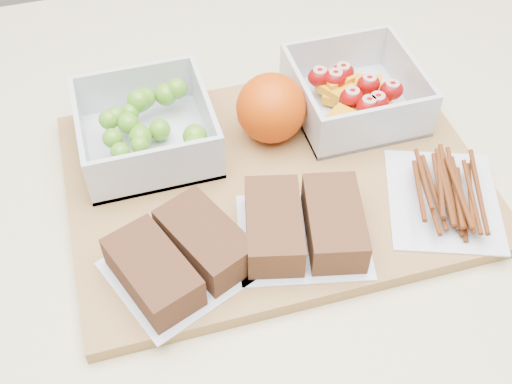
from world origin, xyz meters
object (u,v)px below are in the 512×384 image
grape_container (149,129)px  orange (271,108)px  sandwich_bag_center (304,225)px  fruit_container (354,94)px  sandwich_bag_left (180,257)px  pretzel_bag (446,191)px  cutting_board (275,181)px

grape_container → orange: orange is taller
sandwich_bag_center → fruit_container: bearing=54.0°
orange → sandwich_bag_left: 0.20m
grape_container → pretzel_bag: bearing=-31.0°
cutting_board → fruit_container: 0.14m
pretzel_bag → fruit_container: bearing=103.2°
cutting_board → sandwich_bag_center: size_ratio=2.95×
cutting_board → orange: (0.01, 0.06, 0.05)m
grape_container → sandwich_bag_left: 0.17m
sandwich_bag_left → cutting_board: bearing=36.2°
cutting_board → orange: 0.08m
sandwich_bag_left → sandwich_bag_center: same height
cutting_board → orange: bearing=77.8°
fruit_container → grape_container: bearing=178.2°
sandwich_bag_left → fruit_container: bearing=34.4°
fruit_container → pretzel_bag: bearing=-76.8°
fruit_container → sandwich_bag_left: 0.28m
pretzel_bag → sandwich_bag_center: bearing=-178.7°
cutting_board → sandwich_bag_center: (0.00, -0.08, 0.03)m
orange → pretzel_bag: 0.20m
cutting_board → grape_container: grape_container is taller
fruit_container → orange: 0.10m
fruit_container → orange: bearing=-173.0°
fruit_container → sandwich_bag_left: size_ratio=0.87×
fruit_container → pretzel_bag: (0.04, -0.15, -0.01)m
sandwich_bag_left → pretzel_bag: (0.27, 0.01, -0.00)m
orange → sandwich_bag_center: (-0.01, -0.14, -0.02)m
sandwich_bag_left → grape_container: bearing=89.3°
sandwich_bag_center → grape_container: bearing=125.6°
cutting_board → grape_container: bearing=145.7°
pretzel_bag → orange: bearing=134.4°
grape_container → sandwich_bag_left: (-0.00, -0.17, -0.01)m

